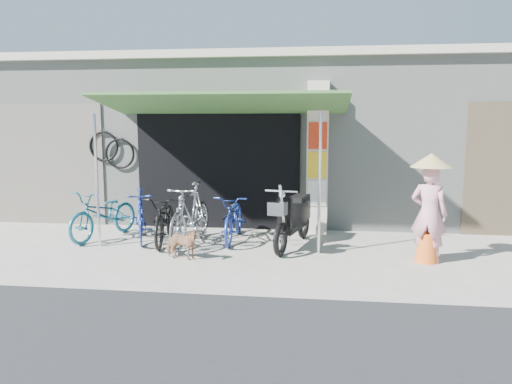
# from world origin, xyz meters

# --- Properties ---
(ground) EXTENTS (80.00, 80.00, 0.00)m
(ground) POSITION_xyz_m (0.00, 0.00, 0.00)
(ground) COLOR #A7A297
(ground) RESTS_ON ground
(bicycle_shop) EXTENTS (12.30, 5.30, 3.66)m
(bicycle_shop) POSITION_xyz_m (-0.00, 5.09, 1.83)
(bicycle_shop) COLOR #979D95
(bicycle_shop) RESTS_ON ground
(shop_pillar) EXTENTS (0.42, 0.44, 3.00)m
(shop_pillar) POSITION_xyz_m (0.85, 2.45, 1.50)
(shop_pillar) COLOR beige
(shop_pillar) RESTS_ON ground
(awning) EXTENTS (4.60, 1.88, 2.72)m
(awning) POSITION_xyz_m (-0.90, 1.63, 2.51)
(awning) COLOR #335E2A
(awning) RESTS_ON ground
(neighbour_left) EXTENTS (2.60, 0.06, 2.60)m
(neighbour_left) POSITION_xyz_m (-5.00, 2.59, 1.30)
(neighbour_left) COLOR #6B665B
(neighbour_left) RESTS_ON ground
(bike_teal) EXTENTS (1.14, 1.91, 0.95)m
(bike_teal) POSITION_xyz_m (-3.17, 1.37, 0.47)
(bike_teal) COLOR #1B667D
(bike_teal) RESTS_ON ground
(bike_blue) EXTENTS (0.97, 1.66, 0.96)m
(bike_blue) POSITION_xyz_m (-2.41, 1.27, 0.48)
(bike_blue) COLOR navy
(bike_blue) RESTS_ON ground
(bike_black) EXTENTS (0.81, 1.77, 0.90)m
(bike_black) POSITION_xyz_m (-1.89, 1.13, 0.45)
(bike_black) COLOR black
(bike_black) RESTS_ON ground
(bike_silver) EXTENTS (0.75, 1.93, 1.13)m
(bike_silver) POSITION_xyz_m (-1.40, 1.06, 0.57)
(bike_silver) COLOR #AAABAF
(bike_silver) RESTS_ON ground
(bike_navy) EXTENTS (0.61, 1.71, 0.89)m
(bike_navy) POSITION_xyz_m (-0.67, 1.48, 0.45)
(bike_navy) COLOR navy
(bike_navy) RESTS_ON ground
(street_dog) EXTENTS (0.67, 0.42, 0.53)m
(street_dog) POSITION_xyz_m (-1.30, 0.09, 0.26)
(street_dog) COLOR tan
(street_dog) RESTS_ON ground
(moped) EXTENTS (0.73, 1.93, 1.11)m
(moped) POSITION_xyz_m (0.45, 1.21, 0.50)
(moped) COLOR black
(moped) RESTS_ON ground
(nun) EXTENTS (0.67, 0.64, 1.73)m
(nun) POSITION_xyz_m (2.62, 0.47, 0.86)
(nun) COLOR pink
(nun) RESTS_ON ground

